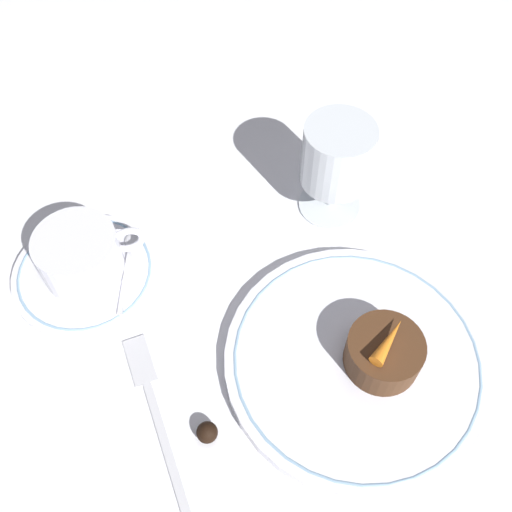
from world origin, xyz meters
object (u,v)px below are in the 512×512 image
at_px(coffee_cup, 80,254).
at_px(fork, 152,399).
at_px(wine_glass, 337,160).
at_px(dessert_cake, 384,353).
at_px(dinner_plate, 356,361).

bearing_deg(coffee_cup, fork, -79.12).
xyz_separation_m(wine_glass, fork, (-0.24, -0.16, -0.07)).
relative_size(wine_glass, dessert_cake, 1.66).
bearing_deg(wine_glass, dessert_cake, -99.81).
relative_size(fork, dessert_cake, 2.50).
bearing_deg(dinner_plate, dessert_cake, -25.89).
distance_m(wine_glass, dessert_cake, 0.20).
xyz_separation_m(coffee_cup, dessert_cake, (0.24, -0.20, -0.01)).
xyz_separation_m(wine_glass, dessert_cake, (-0.03, -0.20, -0.04)).
xyz_separation_m(dinner_plate, dessert_cake, (0.02, -0.01, 0.02)).
height_order(coffee_cup, wine_glass, wine_glass).
height_order(dinner_plate, coffee_cup, coffee_cup).
xyz_separation_m(coffee_cup, fork, (0.03, -0.16, -0.03)).
relative_size(coffee_cup, fork, 0.62).
xyz_separation_m(coffee_cup, wine_glass, (0.27, 0.00, 0.04)).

